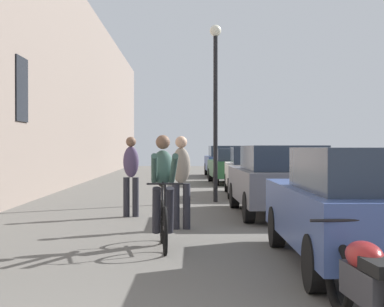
% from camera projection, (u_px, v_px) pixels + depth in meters
% --- Properties ---
extents(building_facade_left, '(0.54, 68.00, 8.02)m').
position_uv_depth(building_facade_left, '(24.00, 59.00, 16.67)').
color(building_facade_left, gray).
rests_on(building_facade_left, ground_plane).
extents(cyclist_on_bicycle, '(0.52, 1.76, 1.74)m').
position_uv_depth(cyclist_on_bicycle, '(163.00, 194.00, 8.95)').
color(cyclist_on_bicycle, black).
rests_on(cyclist_on_bicycle, ground_plane).
extents(pedestrian_near, '(0.34, 0.25, 1.73)m').
position_uv_depth(pedestrian_near, '(181.00, 177.00, 10.87)').
color(pedestrian_near, '#26262D').
rests_on(pedestrian_near, ground_plane).
extents(pedestrian_mid, '(0.35, 0.26, 1.75)m').
position_uv_depth(pedestrian_mid, '(131.00, 172.00, 12.81)').
color(pedestrian_mid, '#26262D').
rests_on(pedestrian_mid, ground_plane).
extents(street_lamp, '(0.32, 0.32, 4.90)m').
position_uv_depth(street_lamp, '(215.00, 90.00, 16.23)').
color(street_lamp, black).
rests_on(street_lamp, ground_plane).
extents(parked_car_nearest, '(1.86, 4.29, 1.52)m').
position_uv_depth(parked_car_nearest, '(358.00, 205.00, 7.41)').
color(parked_car_nearest, '#384C84').
rests_on(parked_car_nearest, ground_plane).
extents(parked_car_second, '(1.90, 4.39, 1.55)m').
position_uv_depth(parked_car_second, '(278.00, 179.00, 13.09)').
color(parked_car_second, '#595960').
rests_on(parked_car_second, ground_plane).
extents(parked_car_third, '(1.94, 4.34, 1.52)m').
position_uv_depth(parked_car_third, '(255.00, 170.00, 18.35)').
color(parked_car_third, beige).
rests_on(parked_car_third, ground_plane).
extents(parked_car_fourth, '(1.84, 4.13, 1.45)m').
position_uv_depth(parked_car_fourth, '(232.00, 165.00, 24.45)').
color(parked_car_fourth, '#23512D').
rests_on(parked_car_fourth, ground_plane).
extents(parked_car_fifth, '(1.93, 4.47, 1.58)m').
position_uv_depth(parked_car_fifth, '(224.00, 161.00, 30.21)').
color(parked_car_fifth, '#384C84').
rests_on(parked_car_fifth, ground_plane).
extents(parked_motorcycle, '(0.62, 2.15, 0.92)m').
position_uv_depth(parked_motorcycle, '(370.00, 285.00, 4.76)').
color(parked_motorcycle, black).
rests_on(parked_motorcycle, ground_plane).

